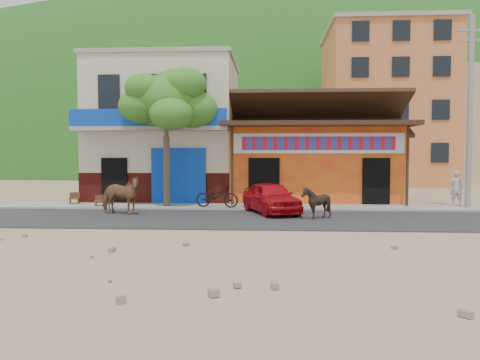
% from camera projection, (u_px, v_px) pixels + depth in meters
% --- Properties ---
extents(ground, '(120.00, 120.00, 0.00)m').
position_uv_depth(ground, '(274.00, 231.00, 14.25)').
color(ground, '#9E825B').
rests_on(ground, ground).
extents(road, '(60.00, 5.00, 0.04)m').
position_uv_depth(road, '(274.00, 219.00, 16.74)').
color(road, '#28282B').
rests_on(road, ground).
extents(sidewalk, '(60.00, 2.00, 0.12)m').
position_uv_depth(sidewalk, '(273.00, 207.00, 20.23)').
color(sidewalk, gray).
rests_on(sidewalk, ground).
extents(dance_club, '(8.00, 6.00, 3.60)m').
position_uv_depth(dance_club, '(311.00, 165.00, 24.00)').
color(dance_club, orange).
rests_on(dance_club, ground).
extents(cafe_building, '(7.00, 6.00, 7.00)m').
position_uv_depth(cafe_building, '(167.00, 133.00, 24.38)').
color(cafe_building, beige).
rests_on(cafe_building, ground).
extents(apartment_front, '(9.00, 9.00, 12.00)m').
position_uv_depth(apartment_front, '(384.00, 109.00, 37.30)').
color(apartment_front, '#CC723F').
rests_on(apartment_front, ground).
extents(apartment_rear, '(8.00, 8.00, 10.00)m').
position_uv_depth(apartment_rear, '(468.00, 126.00, 42.77)').
color(apartment_rear, tan).
rests_on(apartment_rear, ground).
extents(hillside, '(100.00, 40.00, 24.00)m').
position_uv_depth(hillside, '(270.00, 101.00, 83.39)').
color(hillside, '#194C14').
rests_on(hillside, ground).
extents(tree, '(3.00, 3.00, 6.00)m').
position_uv_depth(tree, '(166.00, 137.00, 20.15)').
color(tree, '#2D721E').
rests_on(tree, sidewalk).
extents(utility_pole, '(0.24, 0.24, 8.00)m').
position_uv_depth(utility_pole, '(470.00, 112.00, 19.51)').
color(utility_pole, gray).
rests_on(utility_pole, sidewalk).
extents(cow_tan, '(1.89, 1.15, 1.49)m').
position_uv_depth(cow_tan, '(120.00, 195.00, 17.95)').
color(cow_tan, brown).
rests_on(cow_tan, road).
extents(cow_dark, '(1.15, 1.05, 1.16)m').
position_uv_depth(cow_dark, '(316.00, 203.00, 16.68)').
color(cow_dark, black).
rests_on(cow_dark, road).
extents(red_car, '(2.65, 3.92, 1.24)m').
position_uv_depth(red_car, '(271.00, 197.00, 18.37)').
color(red_car, '#B70D16').
rests_on(red_car, road).
extents(scooter, '(1.90, 0.91, 0.96)m').
position_uv_depth(scooter, '(217.00, 196.00, 19.67)').
color(scooter, black).
rests_on(scooter, sidewalk).
extents(pedestrian, '(0.59, 0.41, 1.53)m').
position_uv_depth(pedestrian, '(456.00, 188.00, 20.39)').
color(pedestrian, beige).
rests_on(pedestrian, sidewalk).
extents(cafe_chair_left, '(0.55, 0.55, 0.95)m').
position_uv_depth(cafe_chair_left, '(74.00, 193.00, 21.19)').
color(cafe_chair_left, '#512E1B').
rests_on(cafe_chair_left, sidewalk).
extents(cafe_chair_right, '(0.48, 0.48, 0.87)m').
position_uv_depth(cafe_chair_right, '(100.00, 196.00, 20.24)').
color(cafe_chair_right, '#4F2E1A').
rests_on(cafe_chair_right, sidewalk).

